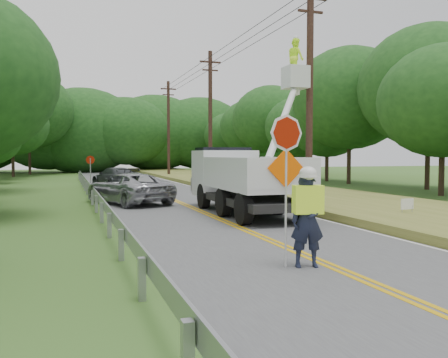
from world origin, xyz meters
name	(u,v)px	position (x,y,z in m)	size (l,w,h in m)	color
ground	(307,257)	(0.00, 0.00, 0.00)	(140.00, 140.00, 0.00)	#37571A
road	(174,200)	(0.00, 14.00, 0.01)	(7.20, 96.00, 0.03)	#4A4A4C
guardrail	(92,190)	(-4.02, 14.91, 0.55)	(0.18, 48.00, 0.77)	gray
utility_poles	(244,106)	(5.00, 17.02, 5.27)	(1.60, 43.30, 10.00)	black
tall_grass_verge	(298,194)	(7.10, 14.00, 0.15)	(7.00, 96.00, 0.30)	#5A6527
treeline_right	(338,112)	(16.18, 24.43, 5.90)	(11.08, 54.67, 11.01)	#332319
treeline_horizon	(103,131)	(-0.37, 56.35, 5.50)	(56.59, 14.78, 11.56)	#1A4218
flagger	(307,213)	(-0.51, -0.90, 1.14)	(1.21, 0.61, 3.17)	#191E33
bucket_truck	(241,171)	(1.69, 8.81, 1.65)	(4.65, 7.70, 7.36)	black
suv_silver	(129,188)	(-2.42, 13.05, 0.75)	(2.42, 5.24, 1.46)	#A4A5AB
suv_darkgrey	(115,177)	(-1.89, 25.39, 0.72)	(1.96, 4.82, 1.40)	#373A3E
stop_sign_permanent	(90,170)	(-3.94, 17.91, 1.50)	(0.49, 0.06, 2.30)	gray
yard_sign	(407,205)	(6.27, 4.14, 0.57)	(0.54, 0.05, 0.79)	white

